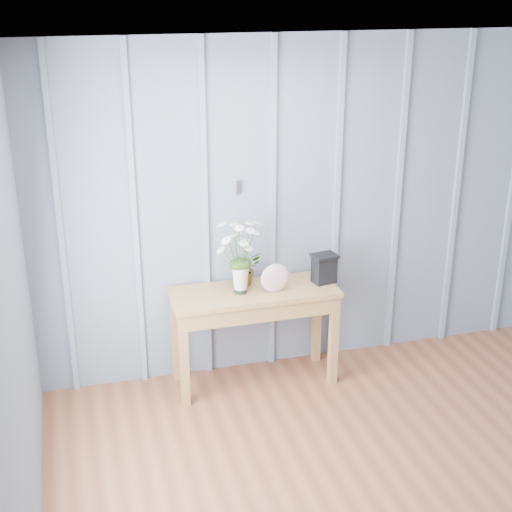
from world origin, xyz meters
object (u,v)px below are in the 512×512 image
object	(u,v)px
sideboard	(254,304)
felt_disc_vessel	(275,278)
daisy_vase	(240,246)
carved_box	(324,268)

from	to	relation	value
sideboard	felt_disc_vessel	size ratio (longest dim) A/B	5.62
daisy_vase	carved_box	world-z (taller)	daisy_vase
sideboard	daisy_vase	world-z (taller)	daisy_vase
felt_disc_vessel	carved_box	distance (m)	0.40
daisy_vase	felt_disc_vessel	size ratio (longest dim) A/B	2.64
carved_box	daisy_vase	bearing A→B (deg)	-178.40
daisy_vase	carved_box	bearing A→B (deg)	1.60
daisy_vase	felt_disc_vessel	bearing A→B (deg)	-12.26
sideboard	felt_disc_vessel	xyz separation A→B (m)	(0.14, -0.07, 0.22)
carved_box	felt_disc_vessel	bearing A→B (deg)	-169.93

